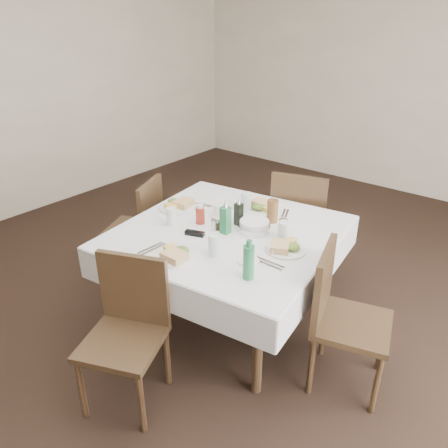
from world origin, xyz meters
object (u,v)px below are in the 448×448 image
at_px(oil_cruet_green, 226,219).
at_px(ketchup_bottle, 200,215).
at_px(chair_west, 141,223).
at_px(bread_basket, 254,226).
at_px(water_e, 284,232).
at_px(oil_cruet_dark, 239,213).
at_px(green_bottle, 249,262).
at_px(chair_south, 128,322).
at_px(dining_table, 228,240).
at_px(water_s, 215,245).
at_px(chair_north, 299,217).
at_px(chair_east, 339,310).
at_px(water_w, 171,217).
at_px(coffee_mug, 218,211).
at_px(water_n, 246,202).

distance_m(oil_cruet_green, ketchup_bottle, 0.24).
bearing_deg(chair_west, bread_basket, 4.35).
bearing_deg(bread_basket, ketchup_bottle, -158.24).
xyz_separation_m(bread_basket, ketchup_bottle, (-0.37, -0.15, 0.03)).
distance_m(water_e, oil_cruet_dark, 0.39).
distance_m(oil_cruet_green, green_bottle, 0.58).
height_order(chair_south, water_e, water_e).
height_order(dining_table, green_bottle, green_bottle).
distance_m(water_s, ketchup_bottle, 0.47).
relative_size(chair_north, water_s, 6.72).
xyz_separation_m(chair_south, bread_basket, (0.16, 1.01, 0.28)).
bearing_deg(water_s, chair_east, 20.63).
relative_size(bread_basket, green_bottle, 0.92).
bearing_deg(water_w, oil_cruet_dark, 39.76).
bearing_deg(dining_table, oil_cruet_green, -77.75).
xyz_separation_m(chair_south, coffee_mug, (-0.19, 1.04, 0.29)).
relative_size(water_n, water_s, 1.01).
distance_m(dining_table, water_w, 0.44).
height_order(chair_south, bread_basket, chair_south).
xyz_separation_m(chair_south, chair_west, (-0.95, 0.93, -0.01)).
bearing_deg(green_bottle, ketchup_bottle, 152.28).
height_order(chair_west, bread_basket, chair_west).
relative_size(chair_south, bread_basket, 4.00).
bearing_deg(coffee_mug, chair_south, -79.85).
bearing_deg(chair_north, water_e, -67.60).
xyz_separation_m(coffee_mug, green_bottle, (0.67, -0.54, 0.07)).
distance_m(chair_north, chair_west, 1.35).
xyz_separation_m(water_n, coffee_mug, (-0.10, -0.21, -0.03)).
bearing_deg(bread_basket, coffee_mug, 175.33).
bearing_deg(coffee_mug, green_bottle, -38.84).
height_order(chair_south, oil_cruet_green, oil_cruet_green).
bearing_deg(chair_east, ketchup_bottle, 179.55).
relative_size(chair_south, coffee_mug, 7.00).
distance_m(water_n, bread_basket, 0.34).
bearing_deg(oil_cruet_green, dining_table, 102.25).
xyz_separation_m(water_n, oil_cruet_green, (0.11, -0.39, 0.03)).
bearing_deg(coffee_mug, ketchup_bottle, -97.13).
bearing_deg(chair_west, chair_north, 40.36).
height_order(water_e, oil_cruet_green, oil_cruet_green).
distance_m(chair_south, oil_cruet_dark, 1.07).
height_order(oil_cruet_dark, coffee_mug, oil_cruet_dark).
relative_size(water_e, green_bottle, 0.60).
height_order(water_w, coffee_mug, water_w).
bearing_deg(bread_basket, chair_south, -99.00).
xyz_separation_m(chair_east, chair_west, (-1.86, 0.07, -0.02)).
distance_m(chair_east, ketchup_bottle, 1.15).
distance_m(water_w, bread_basket, 0.59).
bearing_deg(chair_west, chair_south, -44.31).
xyz_separation_m(water_n, oil_cruet_dark, (0.10, -0.23, 0.02)).
bearing_deg(ketchup_bottle, water_n, 71.62).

